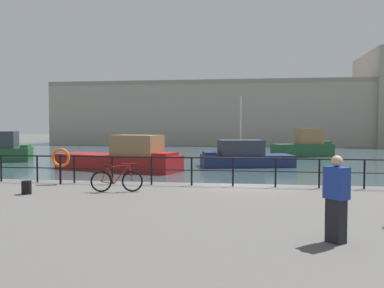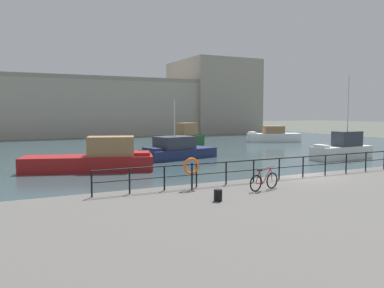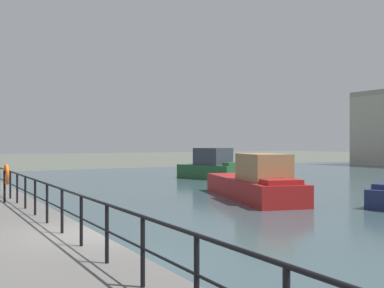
% 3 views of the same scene
% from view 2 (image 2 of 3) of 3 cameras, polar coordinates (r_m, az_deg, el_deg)
% --- Properties ---
extents(ground_plane, '(240.00, 240.00, 0.00)m').
position_cam_2_polar(ground_plane, '(21.84, 15.32, -6.57)').
color(ground_plane, '#4C5147').
extents(water_basin, '(80.00, 60.00, 0.01)m').
position_cam_2_polar(water_basin, '(48.54, -8.93, -0.22)').
color(water_basin, '#33474C').
rests_on(water_basin, ground_plane).
extents(harbor_building, '(63.61, 16.26, 14.40)m').
position_cam_2_polar(harbor_building, '(73.38, -9.54, 5.66)').
color(harbor_building, '#A89E8E').
rests_on(harbor_building, ground_plane).
extents(moored_small_launch, '(6.07, 2.10, 7.57)m').
position_cam_2_polar(moored_small_launch, '(36.96, 21.37, -0.65)').
color(moored_small_launch, white).
rests_on(moored_small_launch, water_basin).
extents(moored_white_yacht, '(9.40, 5.09, 2.46)m').
position_cam_2_polar(moored_white_yacht, '(28.39, -14.18, -2.16)').
color(moored_white_yacht, maroon).
rests_on(moored_white_yacht, water_basin).
extents(moored_cabin_cruiser, '(7.27, 4.31, 5.30)m').
position_cam_2_polar(moored_cabin_cruiser, '(34.77, -2.23, -0.87)').
color(moored_cabin_cruiser, navy).
rests_on(moored_cabin_cruiser, water_basin).
extents(moored_harbor_tender, '(6.33, 4.25, 2.83)m').
position_cam_2_polar(moored_harbor_tender, '(46.92, -1.17, 0.93)').
color(moored_harbor_tender, '#23512D').
rests_on(moored_harbor_tender, water_basin).
extents(moored_red_daysailer, '(7.44, 4.48, 2.21)m').
position_cam_2_polar(moored_red_daysailer, '(54.59, 11.91, 1.19)').
color(moored_red_daysailer, white).
rests_on(moored_red_daysailer, water_basin).
extents(quay_railing, '(23.30, 0.07, 1.08)m').
position_cam_2_polar(quay_railing, '(21.33, 17.64, -2.55)').
color(quay_railing, black).
rests_on(quay_railing, quay_promenade).
extents(parked_bicycle, '(1.74, 0.43, 0.98)m').
position_cam_2_polar(parked_bicycle, '(17.02, 10.59, -5.43)').
color(parked_bicycle, black).
rests_on(parked_bicycle, quay_promenade).
extents(mooring_bollard, '(0.32, 0.32, 0.44)m').
position_cam_2_polar(mooring_bollard, '(14.82, 3.86, -7.55)').
color(mooring_bollard, black).
rests_on(mooring_bollard, quay_promenade).
extents(life_ring_stand, '(0.75, 0.16, 1.40)m').
position_cam_2_polar(life_ring_stand, '(16.81, -0.09, -3.44)').
color(life_ring_stand, black).
rests_on(life_ring_stand, quay_promenade).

